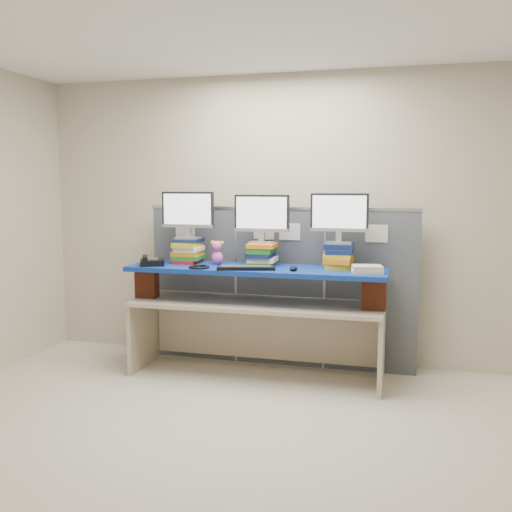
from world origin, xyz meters
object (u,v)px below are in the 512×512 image
(desk, at_px, (256,317))
(monitor_right, at_px, (339,215))
(monitor_left, at_px, (188,212))
(monitor_center, at_px, (262,216))
(desk_phone, at_px, (151,262))
(blue_board, at_px, (256,269))
(keyboard, at_px, (246,268))

(desk, relative_size, monitor_right, 4.50)
(monitor_right, bearing_deg, monitor_left, 180.00)
(desk, distance_m, monitor_right, 1.18)
(monitor_center, bearing_deg, desk, -100.71)
(monitor_center, height_order, monitor_right, monitor_right)
(monitor_left, xyz_separation_m, desk_phone, (-0.26, -0.26, -0.44))
(monitor_right, relative_size, desk_phone, 1.82)
(monitor_center, bearing_deg, monitor_right, 0.00)
(blue_board, relative_size, desk_phone, 8.38)
(monitor_center, xyz_separation_m, keyboard, (-0.07, -0.27, -0.44))
(keyboard, bearing_deg, monitor_right, 5.91)
(desk, distance_m, desk_phone, 1.08)
(desk, xyz_separation_m, blue_board, (0.00, 0.00, 0.44))
(desk_phone, bearing_deg, blue_board, -17.31)
(monitor_center, distance_m, keyboard, 0.52)
(blue_board, xyz_separation_m, desk_phone, (-0.95, -0.14, 0.05))
(blue_board, xyz_separation_m, monitor_center, (0.02, 0.12, 0.47))
(desk, bearing_deg, blue_board, -0.19)
(monitor_center, bearing_deg, keyboard, -104.26)
(monitor_center, height_order, keyboard, monitor_center)
(desk, bearing_deg, monitor_left, 170.24)
(monitor_left, height_order, keyboard, monitor_left)
(monitor_right, distance_m, desk_phone, 1.74)
(blue_board, bearing_deg, monitor_right, 9.36)
(desk_phone, bearing_deg, monitor_right, -16.86)
(keyboard, bearing_deg, desk, 59.34)
(monitor_center, relative_size, keyboard, 0.96)
(monitor_right, xyz_separation_m, desk_phone, (-1.67, -0.26, -0.43))
(keyboard, height_order, desk_phone, desk_phone)
(monitor_left, xyz_separation_m, keyboard, (0.64, -0.27, -0.46))
(desk, xyz_separation_m, monitor_center, (0.02, 0.12, 0.91))
(keyboard, relative_size, desk_phone, 1.91)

